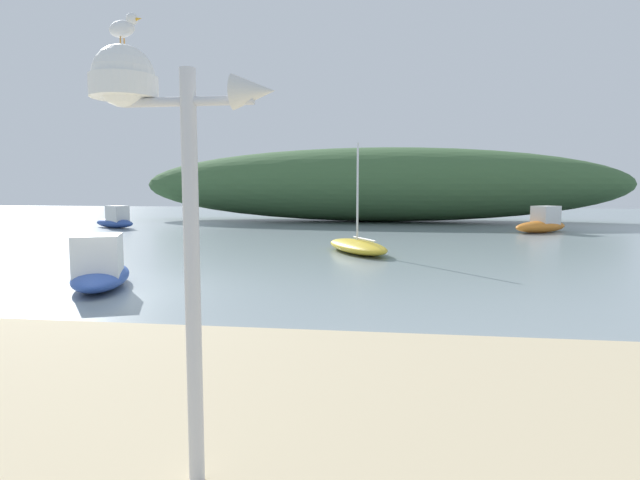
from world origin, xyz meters
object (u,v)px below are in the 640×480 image
(motorboat_far_left, at_px, (542,223))
(sailboat_west_reach, at_px, (357,246))
(seagull_on_radar, at_px, (123,27))
(motorboat_outer_mooring, at_px, (100,269))
(motorboat_mid_channel, at_px, (115,220))
(mast_structure, at_px, (153,127))

(motorboat_far_left, distance_m, sailboat_west_reach, 14.84)
(seagull_on_radar, xyz_separation_m, motorboat_outer_mooring, (-5.28, 8.35, -3.20))
(motorboat_mid_channel, relative_size, motorboat_far_left, 0.93)
(seagull_on_radar, bearing_deg, motorboat_far_left, 69.04)
(sailboat_west_reach, bearing_deg, seagull_on_radar, -92.30)
(mast_structure, height_order, seagull_on_radar, seagull_on_radar)
(seagull_on_radar, relative_size, motorboat_outer_mooring, 0.08)
(motorboat_far_left, xyz_separation_m, sailboat_west_reach, (-9.89, -11.06, -0.27))
(motorboat_far_left, bearing_deg, seagull_on_radar, -110.96)
(motorboat_mid_channel, bearing_deg, mast_structure, -60.14)
(mast_structure, height_order, motorboat_far_left, mast_structure)
(mast_structure, xyz_separation_m, motorboat_outer_mooring, (-5.49, 8.35, -2.48))
(motorboat_far_left, relative_size, sailboat_west_reach, 0.89)
(seagull_on_radar, relative_size, motorboat_mid_channel, 0.08)
(mast_structure, distance_m, motorboat_far_left, 29.51)
(mast_structure, distance_m, motorboat_outer_mooring, 10.29)
(motorboat_outer_mooring, bearing_deg, motorboat_mid_channel, 118.28)
(seagull_on_radar, height_order, sailboat_west_reach, sailboat_west_reach)
(motorboat_far_left, bearing_deg, motorboat_outer_mooring, -129.53)
(seagull_on_radar, relative_size, sailboat_west_reach, 0.07)
(motorboat_mid_channel, height_order, motorboat_far_left, motorboat_far_left)
(motorboat_mid_channel, relative_size, motorboat_outer_mooring, 0.98)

